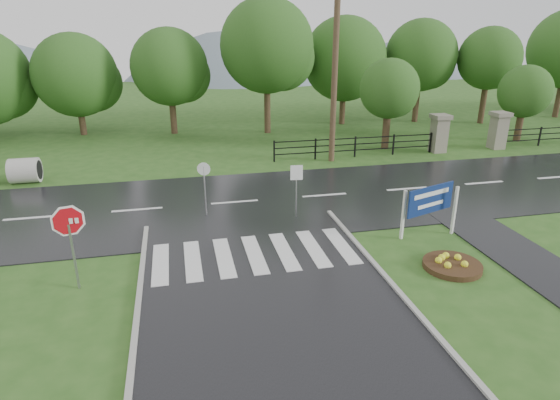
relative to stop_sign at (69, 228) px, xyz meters
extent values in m
plane|color=#2C571D|center=(5.26, -4.11, -1.87)|extent=(120.00, 120.00, 0.00)
cube|color=black|center=(5.26, 5.89, -1.87)|extent=(90.00, 8.00, 0.04)
cube|color=black|center=(13.76, -0.11, -1.87)|extent=(2.20, 11.00, 0.04)
cube|color=silver|center=(2.26, 0.89, -1.81)|extent=(0.50, 2.80, 0.02)
cube|color=silver|center=(3.26, 0.89, -1.81)|extent=(0.50, 2.80, 0.02)
cube|color=silver|center=(4.26, 0.89, -1.81)|extent=(0.50, 2.80, 0.02)
cube|color=silver|center=(5.26, 0.89, -1.81)|extent=(0.50, 2.80, 0.02)
cube|color=silver|center=(6.26, 0.89, -1.81)|extent=(0.50, 2.80, 0.02)
cube|color=silver|center=(7.26, 0.89, -1.81)|extent=(0.50, 2.80, 0.02)
cube|color=silver|center=(8.26, 0.89, -1.81)|extent=(0.50, 2.80, 0.02)
cube|color=gray|center=(18.26, 11.89, -0.87)|extent=(0.80, 0.80, 2.00)
cube|color=#6B6659|center=(18.26, 11.89, 0.25)|extent=(1.00, 1.00, 0.24)
cube|color=gray|center=(22.26, 11.89, -0.87)|extent=(0.80, 0.80, 2.00)
cube|color=#6B6659|center=(22.26, 11.89, 0.25)|extent=(1.00, 1.00, 0.24)
cube|color=black|center=(13.01, 11.89, -1.47)|extent=(9.50, 0.05, 0.05)
cube|color=black|center=(13.01, 11.89, -1.12)|extent=(9.50, 0.05, 0.05)
cube|color=black|center=(13.01, 11.89, -0.77)|extent=(9.50, 0.05, 0.05)
cube|color=black|center=(8.26, 11.89, -1.27)|extent=(0.08, 0.08, 1.20)
cube|color=black|center=(17.76, 11.89, -1.27)|extent=(0.08, 0.08, 1.20)
cube|color=black|center=(22.76, 11.89, -1.27)|extent=(0.08, 0.08, 1.20)
sphere|color=slate|center=(-22.74, 60.89, -16.27)|extent=(40.00, 40.00, 40.00)
sphere|color=slate|center=(13.26, 60.89, -19.15)|extent=(48.00, 48.00, 48.00)
sphere|color=slate|center=(41.26, 60.89, -14.83)|extent=(36.00, 36.00, 36.00)
cylinder|color=#9E9B93|center=(-4.15, 10.89, -1.27)|extent=(1.30, 1.20, 1.20)
cube|color=#939399|center=(0.00, 0.00, -0.88)|extent=(0.06, 0.06, 1.99)
cylinder|color=white|center=(0.00, 0.01, 0.22)|extent=(1.15, 0.35, 1.20)
cylinder|color=#AC0B14|center=(0.00, 0.00, 0.22)|extent=(1.01, 0.31, 1.04)
cube|color=silver|center=(10.55, 1.05, -0.97)|extent=(0.12, 0.12, 1.81)
cube|color=silver|center=(12.54, 1.05, -0.97)|extent=(0.12, 0.12, 1.81)
cube|color=navy|center=(11.54, 1.05, -0.47)|extent=(2.06, 0.77, 0.99)
cube|color=white|center=(11.54, 1.02, -0.25)|extent=(1.62, 0.58, 0.16)
cube|color=white|center=(11.54, 1.02, -0.65)|extent=(1.20, 0.43, 0.14)
cylinder|color=#332111|center=(11.11, -1.29, -1.78)|extent=(1.79, 1.79, 0.18)
cube|color=#939399|center=(7.41, 3.79, -0.87)|extent=(0.04, 0.04, 2.00)
cube|color=white|center=(7.41, 3.77, -0.03)|extent=(0.47, 0.07, 0.58)
cylinder|color=#939399|center=(3.98, 4.74, -0.85)|extent=(0.06, 0.06, 2.04)
cylinder|color=white|center=(3.98, 4.72, 0.06)|extent=(0.50, 0.15, 0.51)
cylinder|color=#473523|center=(11.43, 11.39, 2.87)|extent=(0.32, 0.32, 9.48)
cylinder|color=#3D2B1C|center=(15.57, 13.39, -0.36)|extent=(0.46, 0.46, 3.02)
sphere|color=#234F18|center=(15.57, 13.39, 1.75)|extent=(3.53, 3.53, 3.53)
cylinder|color=#3D2B1C|center=(24.92, 13.39, -0.54)|extent=(0.46, 0.46, 2.67)
sphere|color=#234F18|center=(24.92, 13.39, 1.33)|extent=(3.30, 3.30, 3.30)
camera|label=1|loc=(3.06, -12.70, 5.17)|focal=30.00mm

